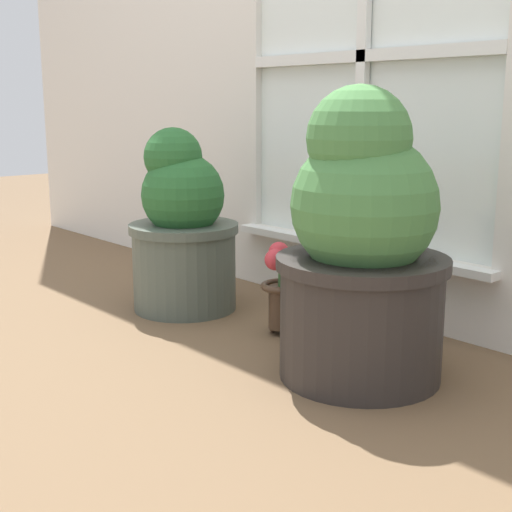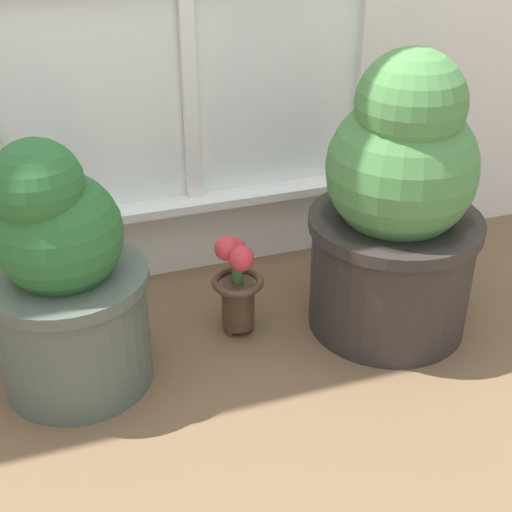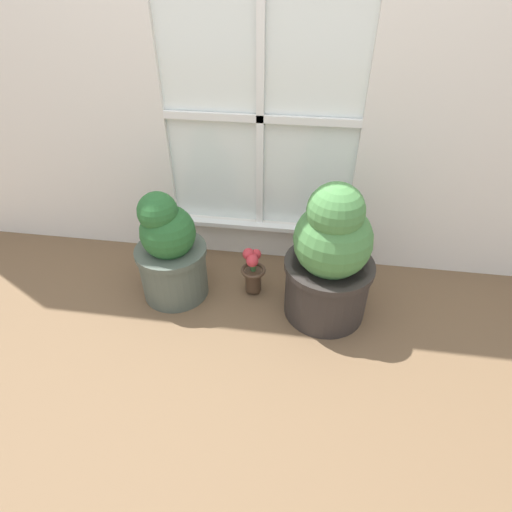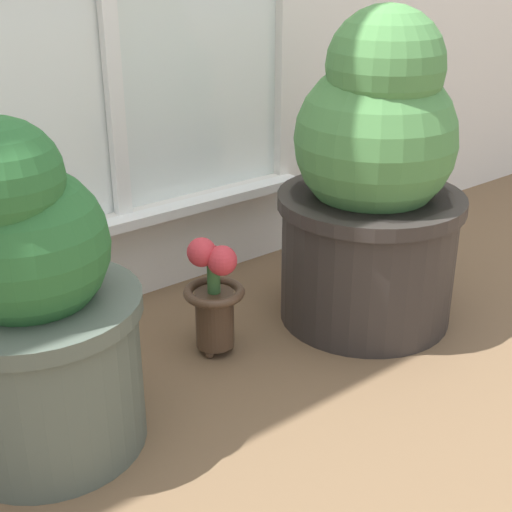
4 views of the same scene
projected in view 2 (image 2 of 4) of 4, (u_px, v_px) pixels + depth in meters
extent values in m
plane|color=brown|center=(263.00, 389.00, 1.62)|extent=(10.00, 10.00, 0.00)
cube|color=silver|center=(195.00, 230.00, 2.05)|extent=(0.97, 0.05, 0.22)
cube|color=white|center=(197.00, 205.00, 1.97)|extent=(1.03, 0.06, 0.02)
cylinder|color=#4C564C|center=(73.00, 327.00, 1.58)|extent=(0.33, 0.33, 0.28)
cylinder|color=#4C564C|center=(66.00, 278.00, 1.52)|extent=(0.36, 0.36, 0.03)
cylinder|color=#38281E|center=(65.00, 275.00, 1.52)|extent=(0.31, 0.31, 0.01)
sphere|color=#28602D|center=(59.00, 234.00, 1.47)|extent=(0.27, 0.27, 0.27)
sphere|color=#28602D|center=(37.00, 185.00, 1.39)|extent=(0.19, 0.19, 0.19)
ellipsoid|color=#28602D|center=(28.00, 255.00, 1.42)|extent=(0.08, 0.10, 0.15)
cylinder|color=#2D2826|center=(390.00, 271.00, 1.77)|extent=(0.40, 0.40, 0.30)
cylinder|color=#2D2826|center=(396.00, 222.00, 1.70)|extent=(0.42, 0.42, 0.03)
cylinder|color=#38281E|center=(396.00, 219.00, 1.70)|extent=(0.36, 0.36, 0.01)
sphere|color=#477F42|center=(401.00, 169.00, 1.64)|extent=(0.35, 0.35, 0.35)
sphere|color=#477F42|center=(411.00, 105.00, 1.54)|extent=(0.25, 0.25, 0.25)
ellipsoid|color=#477F42|center=(364.00, 163.00, 1.71)|extent=(0.21, 0.12, 0.25)
sphere|color=#473323|center=(235.00, 320.00, 1.84)|extent=(0.02, 0.02, 0.02)
sphere|color=#473323|center=(230.00, 332.00, 1.79)|extent=(0.02, 0.02, 0.02)
sphere|color=#473323|center=(250.00, 328.00, 1.81)|extent=(0.02, 0.02, 0.02)
cylinder|color=#473323|center=(238.00, 303.00, 1.78)|extent=(0.08, 0.08, 0.13)
torus|color=#473323|center=(238.00, 282.00, 1.75)|extent=(0.13, 0.13, 0.02)
cylinder|color=#386633|center=(238.00, 270.00, 1.73)|extent=(0.03, 0.03, 0.07)
sphere|color=#C6333D|center=(237.00, 252.00, 1.70)|extent=(0.04, 0.04, 0.04)
sphere|color=#C6333D|center=(235.00, 248.00, 1.75)|extent=(0.05, 0.05, 0.05)
sphere|color=#C6333D|center=(227.00, 248.00, 1.70)|extent=(0.06, 0.06, 0.06)
sphere|color=#C6333D|center=(241.00, 258.00, 1.68)|extent=(0.06, 0.06, 0.06)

